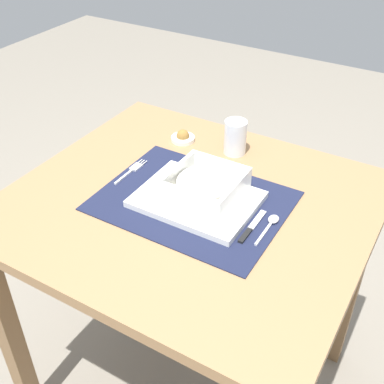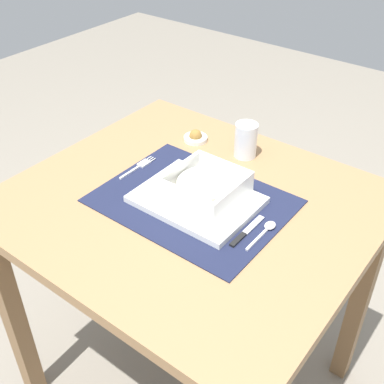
{
  "view_description": "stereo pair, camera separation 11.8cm",
  "coord_description": "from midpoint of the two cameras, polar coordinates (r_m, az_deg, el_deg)",
  "views": [
    {
      "loc": [
        0.49,
        -0.83,
        1.48
      ],
      "look_at": [
        0.01,
        -0.0,
        0.78
      ],
      "focal_mm": 46.01,
      "sensor_mm": 36.0,
      "label": 1
    },
    {
      "loc": [
        0.59,
        -0.76,
        1.48
      ],
      "look_at": [
        0.01,
        -0.0,
        0.78
      ],
      "focal_mm": 46.01,
      "sensor_mm": 36.0,
      "label": 2
    }
  ],
  "objects": [
    {
      "name": "ground_plane",
      "position": [
        1.76,
        1.87,
        -20.91
      ],
      "size": [
        6.0,
        6.0,
        0.0
      ],
      "primitive_type": "plane",
      "color": "gray"
    },
    {
      "name": "spoon",
      "position": [
        1.13,
        11.7,
        -4.28
      ],
      "size": [
        0.02,
        0.11,
        0.01
      ],
      "rotation": [
        0.0,
        0.0,
        -0.05
      ],
      "color": "silver",
      "rests_on": "placemat"
    },
    {
      "name": "butter_knife",
      "position": [
        1.11,
        9.23,
        -4.8
      ],
      "size": [
        0.01,
        0.13,
        0.01
      ],
      "rotation": [
        0.0,
        0.0,
        -0.05
      ],
      "color": "black",
      "rests_on": "placemat"
    },
    {
      "name": "condiment_saucer",
      "position": [
        1.44,
        2.77,
        6.3
      ],
      "size": [
        0.07,
        0.07,
        0.04
      ],
      "color": "white",
      "rests_on": "dining_table"
    },
    {
      "name": "dining_table",
      "position": [
        1.28,
        2.42,
        -5.15
      ],
      "size": [
        0.86,
        0.77,
        0.75
      ],
      "color": "#936D47",
      "rests_on": "ground"
    },
    {
      "name": "fork",
      "position": [
        1.32,
        -3.53,
        2.95
      ],
      "size": [
        0.02,
        0.13,
        0.0
      ],
      "rotation": [
        0.0,
        0.0,
        0.06
      ],
      "color": "silver",
      "rests_on": "placemat"
    },
    {
      "name": "serving_plate",
      "position": [
        1.19,
        3.45,
        -0.92
      ],
      "size": [
        0.28,
        0.21,
        0.02
      ],
      "primitive_type": "cube",
      "color": "white",
      "rests_on": "placemat"
    },
    {
      "name": "placemat",
      "position": [
        1.2,
        2.82,
        -1.2
      ],
      "size": [
        0.45,
        0.34,
        0.0
      ],
      "primitive_type": "cube",
      "color": "#191E38",
      "rests_on": "dining_table"
    },
    {
      "name": "porridge_bowl",
      "position": [
        1.18,
        4.46,
        0.44
      ],
      "size": [
        0.17,
        0.17,
        0.06
      ],
      "color": "white",
      "rests_on": "serving_plate"
    },
    {
      "name": "drinking_glass",
      "position": [
        1.37,
        8.73,
        5.74
      ],
      "size": [
        0.06,
        0.06,
        0.1
      ],
      "color": "white",
      "rests_on": "dining_table"
    },
    {
      "name": "bread_knife",
      "position": [
        1.13,
        8.32,
        -4.09
      ],
      "size": [
        0.01,
        0.13,
        0.01
      ],
      "rotation": [
        0.0,
        0.0,
        0.02
      ],
      "color": "#59331E",
      "rests_on": "placemat"
    }
  ]
}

